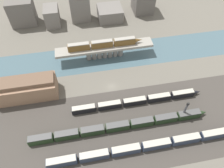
{
  "coord_description": "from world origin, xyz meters",
  "views": [
    {
      "loc": [
        -12.48,
        -68.67,
        89.88
      ],
      "look_at": [
        0.0,
        -0.72,
        3.17
      ],
      "focal_mm": 35.0,
      "sensor_mm": 36.0,
      "label": 1
    }
  ],
  "objects": [
    {
      "name": "signal_tower",
      "position": [
        29.35,
        -23.43,
        5.46
      ],
      "size": [
        1.0,
        0.99,
        11.23
      ],
      "color": "#4C4C51",
      "rests_on": "ground"
    },
    {
      "name": "city_block_left",
      "position": [
        -28.71,
        59.67,
        6.15
      ],
      "size": [
        9.23,
        12.58,
        12.3
      ],
      "primitive_type": "cube",
      "color": "slate",
      "rests_on": "ground"
    },
    {
      "name": "warehouse_building",
      "position": [
        -42.34,
        2.26,
        5.58
      ],
      "size": [
        29.91,
        11.08,
        11.73
      ],
      "color": "#937056",
      "rests_on": "ground"
    },
    {
      "name": "river_water",
      "position": [
        0.0,
        22.55,
        0.0
      ],
      "size": [
        320.0,
        21.64,
        0.01
      ],
      "primitive_type": "cube",
      "color": "#47606B",
      "rests_on": "ground"
    },
    {
      "name": "train_yard_near",
      "position": [
        14.05,
        -35.33,
        2.0
      ],
      "size": [
        95.43,
        3.06,
        4.07
      ],
      "color": "#2D384C",
      "rests_on": "ground"
    },
    {
      "name": "train_yard_mid",
      "position": [
        -0.51,
        -24.11,
        1.98
      ],
      "size": [
        81.47,
        3.19,
        4.02
      ],
      "color": "#23381E",
      "rests_on": "ground"
    },
    {
      "name": "city_block_right",
      "position": [
        9.54,
        59.2,
        4.19
      ],
      "size": [
        16.08,
        14.97,
        8.37
      ],
      "primitive_type": "cube",
      "color": "slate",
      "rests_on": "ground"
    },
    {
      "name": "train_yard_far",
      "position": [
        10.27,
        -12.25,
        1.79
      ],
      "size": [
        64.5,
        2.71,
        3.66
      ],
      "color": "black",
      "rests_on": "ground"
    },
    {
      "name": "train_on_bridge",
      "position": [
        -0.17,
        22.55,
        9.96
      ],
      "size": [
        41.58,
        2.66,
        4.17
      ],
      "color": "brown",
      "rests_on": "bridge"
    },
    {
      "name": "city_block_center",
      "position": [
        -9.95,
        61.99,
        9.49
      ],
      "size": [
        12.75,
        9.51,
        18.97
      ],
      "primitive_type": "cube",
      "color": "slate",
      "rests_on": "ground"
    },
    {
      "name": "city_block_far_left",
      "position": [
        -47.3,
        63.77,
        8.56
      ],
      "size": [
        16.1,
        10.94,
        17.12
      ],
      "primitive_type": "cube",
      "color": "#605B56",
      "rests_on": "ground"
    },
    {
      "name": "ground_plane",
      "position": [
        0.0,
        0.0,
        0.0
      ],
      "size": [
        400.0,
        400.0,
        0.0
      ],
      "primitive_type": "plane",
      "color": "#666056"
    },
    {
      "name": "railbed_yard",
      "position": [
        0.0,
        -24.0,
        0.0
      ],
      "size": [
        280.0,
        42.0,
        0.01
      ],
      "primitive_type": "cube",
      "color": "#423D38",
      "rests_on": "ground"
    },
    {
      "name": "bridge",
      "position": [
        -0.0,
        22.55,
        5.73
      ],
      "size": [
        54.75,
        7.15,
        7.92
      ],
      "color": "gray",
      "rests_on": "ground"
    }
  ]
}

